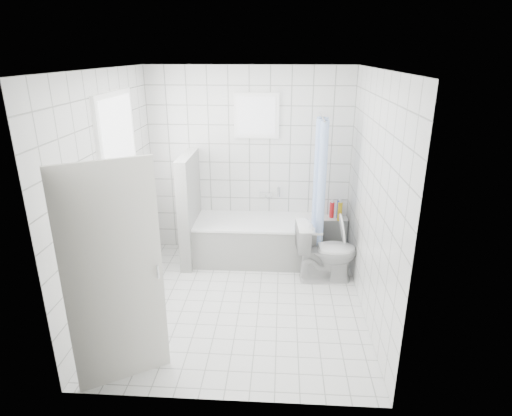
{
  "coord_description": "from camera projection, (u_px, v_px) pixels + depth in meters",
  "views": [
    {
      "loc": [
        0.45,
        -4.29,
        2.76
      ],
      "look_at": [
        0.16,
        0.35,
        1.05
      ],
      "focal_mm": 30.0,
      "sensor_mm": 36.0,
      "label": 1
    }
  ],
  "objects": [
    {
      "name": "ceiling",
      "position": [
        237.0,
        69.0,
        4.11
      ],
      "size": [
        3.0,
        3.0,
        0.0
      ],
      "primitive_type": "plane",
      "rotation": [
        3.14,
        0.0,
        0.0
      ],
      "color": "white",
      "rests_on": "ground"
    },
    {
      "name": "window_back",
      "position": [
        257.0,
        116.0,
        5.69
      ],
      "size": [
        0.5,
        0.01,
        0.5
      ],
      "primitive_type": "cube",
      "color": "white",
      "rests_on": "wall_back"
    },
    {
      "name": "curtain_rod",
      "position": [
        322.0,
        117.0,
        5.29
      ],
      "size": [
        0.02,
        0.8,
        0.02
      ],
      "primitive_type": "cylinder",
      "rotation": [
        1.57,
        0.0,
        0.0
      ],
      "color": "silver",
      "rests_on": "wall_back"
    },
    {
      "name": "wall_back",
      "position": [
        250.0,
        163.0,
        5.96
      ],
      "size": [
        2.8,
        0.02,
        2.6
      ],
      "primitive_type": "cube",
      "color": "white",
      "rests_on": "ground"
    },
    {
      "name": "wall_front",
      "position": [
        219.0,
        262.0,
        3.15
      ],
      "size": [
        2.8,
        0.02,
        2.6
      ],
      "primitive_type": "cube",
      "color": "white",
      "rests_on": "ground"
    },
    {
      "name": "sill_bottles",
      "position": [
        131.0,
        210.0,
        4.98
      ],
      "size": [
        0.16,
        0.77,
        0.29
      ],
      "color": "silver",
      "rests_on": "window_sill"
    },
    {
      "name": "tiled_ledge",
      "position": [
        332.0,
        235.0,
        6.13
      ],
      "size": [
        0.4,
        0.24,
        0.55
      ],
      "primitive_type": "cube",
      "color": "white",
      "rests_on": "ground"
    },
    {
      "name": "door",
      "position": [
        114.0,
        279.0,
        3.52
      ],
      "size": [
        0.7,
        0.45,
        2.0
      ],
      "primitive_type": "cube",
      "rotation": [
        0.0,
        0.0,
        -1.02
      ],
      "color": "silver",
      "rests_on": "ground"
    },
    {
      "name": "partition_wall",
      "position": [
        190.0,
        209.0,
        5.8
      ],
      "size": [
        0.15,
        0.85,
        1.5
      ],
      "primitive_type": "cube",
      "color": "white",
      "rests_on": "ground"
    },
    {
      "name": "tub_faucet",
      "position": [
        266.0,
        194.0,
        6.06
      ],
      "size": [
        0.18,
        0.06,
        0.06
      ],
      "primitive_type": "cube",
      "color": "silver",
      "rests_on": "wall_back"
    },
    {
      "name": "ledge_bottles",
      "position": [
        337.0,
        210.0,
        5.97
      ],
      "size": [
        0.16,
        0.17,
        0.26
      ],
      "color": "#163CB2",
      "rests_on": "tiled_ledge"
    },
    {
      "name": "shower_curtain",
      "position": [
        319.0,
        189.0,
        5.48
      ],
      "size": [
        0.14,
        0.48,
        1.78
      ],
      "primitive_type": null,
      "color": "#4A79D9",
      "rests_on": "curtain_rod"
    },
    {
      "name": "bathtub",
      "position": [
        258.0,
        240.0,
        5.95
      ],
      "size": [
        1.71,
        0.77,
        0.58
      ],
      "color": "white",
      "rests_on": "ground"
    },
    {
      "name": "window_sill",
      "position": [
        132.0,
        222.0,
        5.06
      ],
      "size": [
        0.18,
        1.02,
        0.08
      ],
      "primitive_type": "cube",
      "color": "white",
      "rests_on": "wall_left"
    },
    {
      "name": "wall_left",
      "position": [
        111.0,
        194.0,
        4.63
      ],
      "size": [
        0.02,
        3.0,
        2.6
      ],
      "primitive_type": "cube",
      "color": "white",
      "rests_on": "ground"
    },
    {
      "name": "toilet",
      "position": [
        326.0,
        251.0,
        5.38
      ],
      "size": [
        0.8,
        0.5,
        0.78
      ],
      "primitive_type": "imported",
      "rotation": [
        0.0,
        0.0,
        1.66
      ],
      "color": "silver",
      "rests_on": "ground"
    },
    {
      "name": "wall_right",
      "position": [
        372.0,
        200.0,
        4.47
      ],
      "size": [
        0.02,
        3.0,
        2.6
      ],
      "primitive_type": "cube",
      "color": "white",
      "rests_on": "ground"
    },
    {
      "name": "ground",
      "position": [
        240.0,
        302.0,
        5.0
      ],
      "size": [
        3.0,
        3.0,
        0.0
      ],
      "primitive_type": "plane",
      "color": "white",
      "rests_on": "ground"
    },
    {
      "name": "window_left",
      "position": [
        121.0,
        161.0,
        4.81
      ],
      "size": [
        0.01,
        0.9,
        1.4
      ],
      "primitive_type": "cube",
      "color": "white",
      "rests_on": "wall_left"
    }
  ]
}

